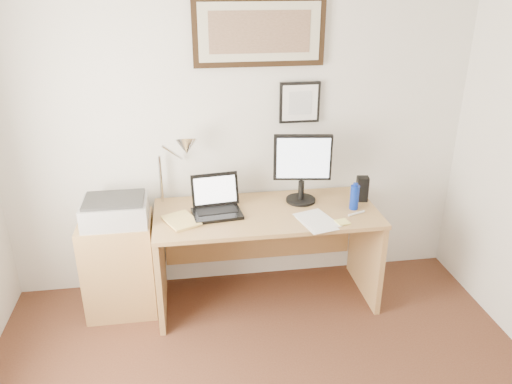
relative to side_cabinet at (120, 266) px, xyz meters
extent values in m
cube|color=silver|center=(0.92, 0.32, 0.89)|extent=(3.50, 0.02, 2.50)
cube|color=#A57945|center=(0.00, 0.00, 0.00)|extent=(0.50, 0.40, 0.73)
cylinder|color=#0B289A|center=(1.70, -0.10, 0.48)|extent=(0.06, 0.06, 0.18)
cylinder|color=#0B289A|center=(1.70, -0.10, 0.58)|extent=(0.03, 0.03, 0.02)
cube|color=black|center=(1.81, 0.03, 0.48)|extent=(0.09, 0.09, 0.19)
cube|color=white|center=(1.38, -0.29, 0.39)|extent=(0.25, 0.32, 0.00)
cube|color=white|center=(1.39, -0.24, 0.39)|extent=(0.30, 0.36, 0.00)
cube|color=#FFF378|center=(1.55, -0.31, 0.39)|extent=(0.10, 0.10, 0.01)
cylinder|color=white|center=(1.69, -0.19, 0.39)|extent=(0.14, 0.06, 0.02)
imported|color=#EAC96E|center=(0.38, -0.17, 0.39)|extent=(0.28, 0.32, 0.02)
cube|color=#A57945|center=(1.07, -0.05, 0.37)|extent=(1.60, 0.70, 0.03)
cube|color=#A57945|center=(0.29, -0.05, -0.01)|extent=(0.04, 0.65, 0.72)
cube|color=#A57945|center=(1.85, -0.05, -0.01)|extent=(0.04, 0.65, 0.72)
cube|color=#A57945|center=(1.07, 0.28, 0.09)|extent=(1.50, 0.03, 0.55)
cube|color=black|center=(0.72, -0.06, 0.40)|extent=(0.37, 0.28, 0.02)
cube|color=black|center=(0.72, -0.03, 0.41)|extent=(0.29, 0.16, 0.00)
cube|color=black|center=(0.72, 0.08, 0.52)|extent=(0.35, 0.11, 0.23)
cube|color=white|center=(0.72, 0.07, 0.53)|extent=(0.30, 0.09, 0.18)
cylinder|color=black|center=(1.35, 0.09, 0.40)|extent=(0.22, 0.22, 0.02)
cylinder|color=black|center=(1.35, 0.09, 0.48)|extent=(0.04, 0.04, 0.14)
cube|color=black|center=(1.35, 0.08, 0.74)|extent=(0.42, 0.10, 0.34)
cube|color=white|center=(1.35, 0.06, 0.74)|extent=(0.38, 0.06, 0.30)
cube|color=#ABABAD|center=(0.02, -0.02, 0.44)|extent=(0.44, 0.34, 0.16)
cube|color=#303030|center=(0.02, -0.02, 0.54)|extent=(0.40, 0.30, 0.02)
cylinder|color=silver|center=(0.33, 0.24, 0.56)|extent=(0.02, 0.02, 0.36)
cylinder|color=silver|center=(0.43, 0.18, 0.78)|extent=(0.15, 0.23, 0.19)
cone|color=silver|center=(0.53, 0.12, 0.84)|extent=(0.16, 0.18, 0.15)
cube|color=black|center=(1.07, 0.30, 1.58)|extent=(0.92, 0.03, 0.47)
cube|color=beige|center=(1.07, 0.28, 1.58)|extent=(0.84, 0.01, 0.39)
cube|color=brown|center=(1.07, 0.27, 1.58)|extent=(0.70, 0.00, 0.28)
cube|color=black|center=(1.37, 0.30, 1.08)|extent=(0.30, 0.02, 0.30)
cube|color=white|center=(1.37, 0.28, 1.08)|extent=(0.26, 0.00, 0.26)
cube|color=#B8BEC3|center=(1.37, 0.28, 1.08)|extent=(0.17, 0.00, 0.17)
camera|label=1|loc=(0.51, -3.22, 1.94)|focal=35.00mm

